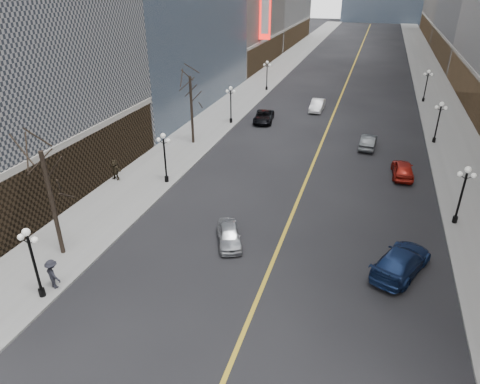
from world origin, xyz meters
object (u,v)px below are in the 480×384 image
Objects in this scene: streetlamp_west_0 at (32,256)px; car_nb_far at (264,117)px; streetlamp_east_2 at (439,118)px; streetlamp_west_2 at (231,101)px; streetlamp_east_1 at (463,189)px; car_sb_near at (401,261)px; streetlamp_west_3 at (267,72)px; car_nb_mid at (317,105)px; car_sb_mid at (403,169)px; car_sb_far at (368,142)px; streetlamp_east_3 at (427,82)px; streetlamp_west_1 at (164,153)px; car_nb_near at (229,235)px.

streetlamp_west_0 is 36.15m from car_nb_far.
streetlamp_east_2 is 1.00× the size of streetlamp_west_2.
streetlamp_east_1 is 29.68m from streetlamp_west_2.
streetlamp_west_3 is at bearing -42.14° from car_sb_near.
car_nb_mid is 0.84× the size of car_sb_near.
streetlamp_west_3 is at bearing 90.00° from streetlamp_west_2.
car_sb_far is at bearing -66.39° from car_sb_mid.
streetlamp_east_1 and streetlamp_east_3 have the same top height.
streetlamp_west_1 is 22.15m from car_sb_far.
streetlamp_west_0 is 1.16× the size of car_nb_near.
car_nb_mid is (-14.18, -9.05, -2.14)m from streetlamp_east_3.
car_sb_far is (16.71, 30.38, -2.19)m from streetlamp_west_0.
car_sb_mid is (10.62, -19.20, -0.00)m from car_nb_mid.
streetlamp_east_2 reaches higher than car_sb_far.
streetlamp_west_1 is 1.00× the size of streetlamp_west_3.
car_sb_near is at bearing -73.01° from car_nb_mid.
car_nb_far is (-5.69, -7.06, -0.07)m from car_nb_mid.
car_nb_near is at bearing 49.44° from car_sb_mid.
car_nb_near is (8.41, -43.44, -2.24)m from streetlamp_west_3.
car_nb_mid is at bearing 77.62° from streetlamp_west_0.
streetlamp_west_2 is 1.00× the size of streetlamp_west_3.
streetlamp_west_2 is 13.17m from car_nb_mid.
streetlamp_west_2 is (-23.60, 0.00, 0.00)m from streetlamp_east_2.
streetlamp_east_2 is 8.09m from car_sb_far.
streetlamp_east_3 is at bearing 56.75° from streetlamp_west_1.
streetlamp_west_1 and streetlamp_west_2 have the same top height.
car_nb_near is (-15.19, -43.44, -2.24)m from streetlamp_east_3.
streetlamp_east_2 is at bearing -75.49° from car_sb_near.
streetlamp_west_2 is at bearing -30.18° from car_sb_mid.
car_sb_far is (-3.34, 6.63, -0.04)m from car_sb_mid.
streetlamp_west_3 is at bearing 90.00° from streetlamp_west_1.
streetlamp_west_1 is 1.05× the size of car_sb_far.
streetlamp_west_1 is at bearing -123.25° from streetlamp_east_3.
streetlamp_east_2 is (0.00, 18.00, 0.00)m from streetlamp_east_1.
streetlamp_east_3 is (0.00, 36.00, 0.00)m from streetlamp_east_1.
car_sb_mid is at bearing 28.68° from car_nb_near.
car_sb_near is (-4.00, -43.28, -2.10)m from streetlamp_east_3.
streetlamp_west_0 is 1.02× the size of car_sb_mid.
streetlamp_east_1 and streetlamp_west_3 have the same top height.
car_nb_far is at bearing -36.22° from car_sb_near.
streetlamp_east_2 is at bearing -148.59° from car_sb_far.
streetlamp_east_1 is at bearing -52.68° from car_nb_far.
streetlamp_west_0 is at bearing -114.41° from streetlamp_east_3.
streetlamp_west_3 is 0.82× the size of car_sb_near.
streetlamp_west_1 is (0.00, 16.00, 0.00)m from streetlamp_west_0.
streetlamp_east_3 and streetlamp_west_0 have the same top height.
car_sb_near is (19.60, 8.72, -2.10)m from streetlamp_west_0.
streetlamp_east_1 reaches higher than car_sb_near.
car_nb_near is 0.88× the size of car_sb_mid.
car_nb_mid is (1.01, 34.38, 0.09)m from car_nb_near.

